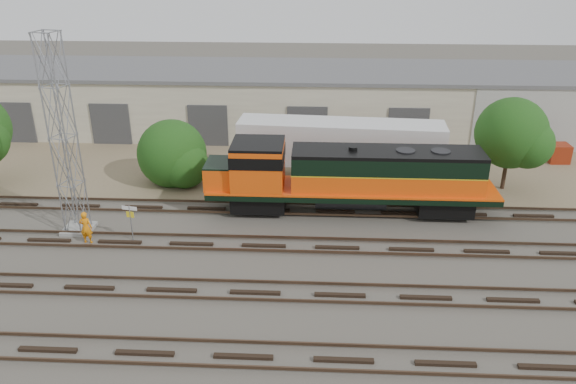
{
  "coord_description": "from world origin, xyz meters",
  "views": [
    {
      "loc": [
        2.71,
        -25.19,
        15.21
      ],
      "look_at": [
        1.19,
        4.0,
        2.2
      ],
      "focal_mm": 35.0,
      "sensor_mm": 36.0,
      "label": 1
    }
  ],
  "objects_px": {
    "semi_trailer": "(345,145)",
    "locomotive": "(346,177)",
    "worker": "(86,227)",
    "signal_tower": "(64,141)"
  },
  "relations": [
    {
      "from": "worker",
      "to": "locomotive",
      "type": "bearing_deg",
      "value": -160.38
    },
    {
      "from": "worker",
      "to": "semi_trailer",
      "type": "bearing_deg",
      "value": -144.4
    },
    {
      "from": "worker",
      "to": "signal_tower",
      "type": "bearing_deg",
      "value": -50.03
    },
    {
      "from": "signal_tower",
      "to": "semi_trailer",
      "type": "distance_m",
      "value": 17.8
    },
    {
      "from": "locomotive",
      "to": "worker",
      "type": "distance_m",
      "value": 15.14
    },
    {
      "from": "semi_trailer",
      "to": "locomotive",
      "type": "bearing_deg",
      "value": -87.37
    },
    {
      "from": "locomotive",
      "to": "signal_tower",
      "type": "distance_m",
      "value": 16.06
    },
    {
      "from": "worker",
      "to": "semi_trailer",
      "type": "relative_size",
      "value": 0.13
    },
    {
      "from": "signal_tower",
      "to": "worker",
      "type": "distance_m",
      "value": 4.83
    },
    {
      "from": "locomotive",
      "to": "semi_trailer",
      "type": "bearing_deg",
      "value": 88.69
    }
  ]
}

